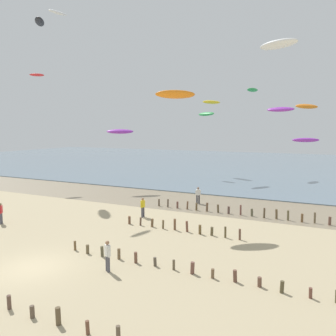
{
  "coord_description": "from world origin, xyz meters",
  "views": [
    {
      "loc": [
        14.09,
        -12.4,
        7.65
      ],
      "look_at": [
        3.47,
        10.39,
        4.59
      ],
      "focal_mm": 34.79,
      "sensor_mm": 36.0,
      "label": 1
    }
  ],
  "objects_px": {
    "kite_aloft_9": "(307,106)",
    "kite_aloft_11": "(181,92)",
    "kite_aloft_10": "(175,94)",
    "kite_aloft_13": "(58,13)",
    "person_nearest_camera": "(1,213)",
    "kite_aloft_0": "(206,114)",
    "kite_aloft_4": "(306,140)",
    "person_mid_beach": "(198,195)",
    "person_by_waterline": "(143,207)",
    "kite_aloft_7": "(281,109)",
    "kite_aloft_2": "(278,44)",
    "kite_aloft_5": "(212,102)",
    "kite_aloft_12": "(40,22)",
    "kite_aloft_8": "(37,75)",
    "kite_aloft_1": "(120,131)",
    "kite_aloft_6": "(253,90)",
    "person_left_flank": "(108,255)"
  },
  "relations": [
    {
      "from": "kite_aloft_9",
      "to": "kite_aloft_11",
      "type": "height_order",
      "value": "kite_aloft_11"
    },
    {
      "from": "kite_aloft_10",
      "to": "kite_aloft_13",
      "type": "xyz_separation_m",
      "value": [
        -14.62,
        2.68,
        9.25
      ]
    },
    {
      "from": "person_nearest_camera",
      "to": "kite_aloft_0",
      "type": "xyz_separation_m",
      "value": [
        5.79,
        34.42,
        9.12
      ]
    },
    {
      "from": "kite_aloft_4",
      "to": "kite_aloft_9",
      "type": "xyz_separation_m",
      "value": [
        -0.36,
        7.72,
        3.85
      ]
    },
    {
      "from": "person_mid_beach",
      "to": "person_by_waterline",
      "type": "distance_m",
      "value": 7.35
    },
    {
      "from": "kite_aloft_7",
      "to": "kite_aloft_2",
      "type": "bearing_deg",
      "value": -82.25
    },
    {
      "from": "person_mid_beach",
      "to": "kite_aloft_4",
      "type": "height_order",
      "value": "kite_aloft_4"
    },
    {
      "from": "kite_aloft_5",
      "to": "kite_aloft_13",
      "type": "xyz_separation_m",
      "value": [
        -10.83,
        -19.12,
        8.19
      ]
    },
    {
      "from": "person_mid_beach",
      "to": "kite_aloft_12",
      "type": "relative_size",
      "value": 0.5
    },
    {
      "from": "kite_aloft_9",
      "to": "kite_aloft_13",
      "type": "xyz_separation_m",
      "value": [
        -23.84,
        -16.27,
        9.33
      ]
    },
    {
      "from": "person_mid_beach",
      "to": "kite_aloft_8",
      "type": "distance_m",
      "value": 27.75
    },
    {
      "from": "kite_aloft_9",
      "to": "person_nearest_camera",
      "type": "bearing_deg",
      "value": 5.04
    },
    {
      "from": "person_mid_beach",
      "to": "kite_aloft_9",
      "type": "bearing_deg",
      "value": 53.84
    },
    {
      "from": "person_nearest_camera",
      "to": "kite_aloft_0",
      "type": "bearing_deg",
      "value": 80.45
    },
    {
      "from": "kite_aloft_0",
      "to": "kite_aloft_11",
      "type": "relative_size",
      "value": 1.48
    },
    {
      "from": "kite_aloft_1",
      "to": "kite_aloft_5",
      "type": "height_order",
      "value": "kite_aloft_5"
    },
    {
      "from": "kite_aloft_8",
      "to": "kite_aloft_12",
      "type": "height_order",
      "value": "kite_aloft_12"
    },
    {
      "from": "person_by_waterline",
      "to": "kite_aloft_0",
      "type": "height_order",
      "value": "kite_aloft_0"
    },
    {
      "from": "kite_aloft_6",
      "to": "kite_aloft_10",
      "type": "xyz_separation_m",
      "value": [
        -0.53,
        -29.95,
        -3.47
      ]
    },
    {
      "from": "kite_aloft_0",
      "to": "kite_aloft_9",
      "type": "height_order",
      "value": "kite_aloft_9"
    },
    {
      "from": "person_nearest_camera",
      "to": "kite_aloft_10",
      "type": "relative_size",
      "value": 0.52
    },
    {
      "from": "person_left_flank",
      "to": "kite_aloft_2",
      "type": "bearing_deg",
      "value": 64.92
    },
    {
      "from": "kite_aloft_13",
      "to": "person_left_flank",
      "type": "bearing_deg",
      "value": -116.53
    },
    {
      "from": "kite_aloft_5",
      "to": "kite_aloft_10",
      "type": "relative_size",
      "value": 0.95
    },
    {
      "from": "person_mid_beach",
      "to": "kite_aloft_4",
      "type": "bearing_deg",
      "value": 27.62
    },
    {
      "from": "person_left_flank",
      "to": "kite_aloft_6",
      "type": "xyz_separation_m",
      "value": [
        -0.34,
        40.91,
        12.97
      ]
    },
    {
      "from": "person_by_waterline",
      "to": "kite_aloft_0",
      "type": "xyz_separation_m",
      "value": [
        -3.62,
        27.85,
        9.12
      ]
    },
    {
      "from": "kite_aloft_7",
      "to": "kite_aloft_8",
      "type": "xyz_separation_m",
      "value": [
        -31.38,
        0.15,
        5.35
      ]
    },
    {
      "from": "person_nearest_camera",
      "to": "kite_aloft_6",
      "type": "distance_m",
      "value": 41.42
    },
    {
      "from": "kite_aloft_11",
      "to": "person_left_flank",
      "type": "bearing_deg",
      "value": -53.64
    },
    {
      "from": "person_nearest_camera",
      "to": "kite_aloft_8",
      "type": "relative_size",
      "value": 0.92
    },
    {
      "from": "kite_aloft_11",
      "to": "kite_aloft_2",
      "type": "bearing_deg",
      "value": -31.83
    },
    {
      "from": "kite_aloft_12",
      "to": "person_nearest_camera",
      "type": "bearing_deg",
      "value": -11.05
    },
    {
      "from": "kite_aloft_1",
      "to": "kite_aloft_6",
      "type": "xyz_separation_m",
      "value": [
        12.37,
        20.16,
        6.6
      ]
    },
    {
      "from": "person_mid_beach",
      "to": "kite_aloft_0",
      "type": "distance_m",
      "value": 23.69
    },
    {
      "from": "person_left_flank",
      "to": "kite_aloft_7",
      "type": "relative_size",
      "value": 0.67
    },
    {
      "from": "kite_aloft_0",
      "to": "kite_aloft_5",
      "type": "height_order",
      "value": "kite_aloft_5"
    },
    {
      "from": "person_nearest_camera",
      "to": "kite_aloft_8",
      "type": "distance_m",
      "value": 24.13
    },
    {
      "from": "kite_aloft_9",
      "to": "person_mid_beach",
      "type": "bearing_deg",
      "value": 8.02
    },
    {
      "from": "person_left_flank",
      "to": "kite_aloft_13",
      "type": "bearing_deg",
      "value": 138.64
    },
    {
      "from": "person_left_flank",
      "to": "kite_aloft_13",
      "type": "height_order",
      "value": "kite_aloft_13"
    },
    {
      "from": "kite_aloft_1",
      "to": "kite_aloft_7",
      "type": "bearing_deg",
      "value": 138.36
    },
    {
      "from": "person_mid_beach",
      "to": "kite_aloft_12",
      "type": "height_order",
      "value": "kite_aloft_12"
    },
    {
      "from": "kite_aloft_1",
      "to": "kite_aloft_8",
      "type": "relative_size",
      "value": 1.79
    },
    {
      "from": "kite_aloft_1",
      "to": "kite_aloft_0",
      "type": "bearing_deg",
      "value": -144.7
    },
    {
      "from": "kite_aloft_4",
      "to": "kite_aloft_7",
      "type": "relative_size",
      "value": 1.08
    },
    {
      "from": "person_by_waterline",
      "to": "kite_aloft_8",
      "type": "relative_size",
      "value": 0.92
    },
    {
      "from": "kite_aloft_12",
      "to": "kite_aloft_0",
      "type": "bearing_deg",
      "value": 100.42
    },
    {
      "from": "person_by_waterline",
      "to": "kite_aloft_1",
      "type": "height_order",
      "value": "kite_aloft_1"
    },
    {
      "from": "kite_aloft_2",
      "to": "kite_aloft_13",
      "type": "height_order",
      "value": "kite_aloft_13"
    }
  ]
}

